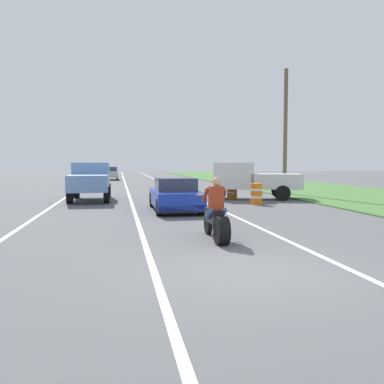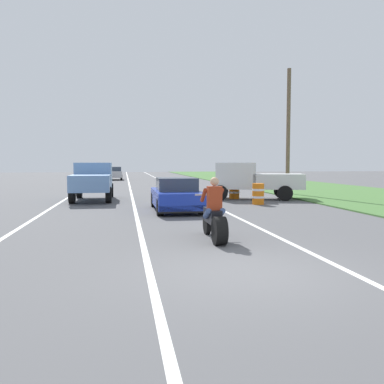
{
  "view_description": "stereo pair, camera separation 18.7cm",
  "coord_description": "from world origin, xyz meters",
  "px_view_note": "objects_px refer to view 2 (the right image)",
  "views": [
    {
      "loc": [
        -2.42,
        -7.14,
        1.99
      ],
      "look_at": [
        0.01,
        6.58,
        1.0
      ],
      "focal_mm": 38.92,
      "sensor_mm": 36.0,
      "label": 1
    },
    {
      "loc": [
        -2.23,
        -7.17,
        1.99
      ],
      "look_at": [
        0.01,
        6.58,
        1.0
      ],
      "focal_mm": 38.92,
      "sensor_mm": 36.0,
      "label": 2
    }
  ],
  "objects_px": {
    "sports_car_blue": "(176,196)",
    "construction_barrel_mid": "(234,190)",
    "motorcycle_with_rider": "(214,217)",
    "distant_car_far_ahead": "(114,173)",
    "construction_barrel_nearest": "(258,194)",
    "pickup_truck_right_shoulder_white": "(253,179)",
    "pickup_truck_left_lane_light_blue": "(93,179)",
    "construction_barrel_far": "(219,184)"
  },
  "relations": [
    {
      "from": "sports_car_blue",
      "to": "construction_barrel_mid",
      "type": "xyz_separation_m",
      "value": [
        3.87,
        5.19,
        -0.13
      ]
    },
    {
      "from": "motorcycle_with_rider",
      "to": "distant_car_far_ahead",
      "type": "distance_m",
      "value": 38.39
    },
    {
      "from": "motorcycle_with_rider",
      "to": "sports_car_blue",
      "type": "bearing_deg",
      "value": 91.27
    },
    {
      "from": "motorcycle_with_rider",
      "to": "distant_car_far_ahead",
      "type": "xyz_separation_m",
      "value": [
        -3.38,
        38.24,
        0.18
      ]
    },
    {
      "from": "construction_barrel_nearest",
      "to": "motorcycle_with_rider",
      "type": "bearing_deg",
      "value": -114.94
    },
    {
      "from": "pickup_truck_right_shoulder_white",
      "to": "distant_car_far_ahead",
      "type": "bearing_deg",
      "value": 106.62
    },
    {
      "from": "motorcycle_with_rider",
      "to": "pickup_truck_left_lane_light_blue",
      "type": "relative_size",
      "value": 0.46
    },
    {
      "from": "sports_car_blue",
      "to": "construction_barrel_nearest",
      "type": "relative_size",
      "value": 4.3
    },
    {
      "from": "sports_car_blue",
      "to": "construction_barrel_nearest",
      "type": "bearing_deg",
      "value": 25.2
    },
    {
      "from": "construction_barrel_far",
      "to": "construction_barrel_nearest",
      "type": "bearing_deg",
      "value": -91.91
    },
    {
      "from": "pickup_truck_right_shoulder_white",
      "to": "construction_barrel_far",
      "type": "bearing_deg",
      "value": 92.48
    },
    {
      "from": "pickup_truck_right_shoulder_white",
      "to": "distant_car_far_ahead",
      "type": "distance_m",
      "value": 28.0
    },
    {
      "from": "sports_car_blue",
      "to": "pickup_truck_right_shoulder_white",
      "type": "relative_size",
      "value": 0.84
    },
    {
      "from": "motorcycle_with_rider",
      "to": "distant_car_far_ahead",
      "type": "relative_size",
      "value": 0.55
    },
    {
      "from": "construction_barrel_mid",
      "to": "distant_car_far_ahead",
      "type": "xyz_separation_m",
      "value": [
        -7.1,
        26.37,
        0.27
      ]
    },
    {
      "from": "pickup_truck_right_shoulder_white",
      "to": "construction_barrel_nearest",
      "type": "height_order",
      "value": "pickup_truck_right_shoulder_white"
    },
    {
      "from": "pickup_truck_right_shoulder_white",
      "to": "construction_barrel_far",
      "type": "xyz_separation_m",
      "value": [
        -0.29,
        6.74,
        -0.6
      ]
    },
    {
      "from": "motorcycle_with_rider",
      "to": "pickup_truck_left_lane_light_blue",
      "type": "bearing_deg",
      "value": 107.89
    },
    {
      "from": "pickup_truck_right_shoulder_white",
      "to": "construction_barrel_far",
      "type": "relative_size",
      "value": 5.14
    },
    {
      "from": "motorcycle_with_rider",
      "to": "construction_barrel_nearest",
      "type": "bearing_deg",
      "value": 65.06
    },
    {
      "from": "pickup_truck_left_lane_light_blue",
      "to": "construction_barrel_mid",
      "type": "distance_m",
      "value": 7.64
    },
    {
      "from": "motorcycle_with_rider",
      "to": "construction_barrel_nearest",
      "type": "height_order",
      "value": "motorcycle_with_rider"
    },
    {
      "from": "motorcycle_with_rider",
      "to": "pickup_truck_right_shoulder_white",
      "type": "bearing_deg",
      "value": 67.92
    },
    {
      "from": "motorcycle_with_rider",
      "to": "pickup_truck_right_shoulder_white",
      "type": "relative_size",
      "value": 0.43
    },
    {
      "from": "construction_barrel_far",
      "to": "distant_car_far_ahead",
      "type": "height_order",
      "value": "distant_car_far_ahead"
    },
    {
      "from": "construction_barrel_nearest",
      "to": "construction_barrel_mid",
      "type": "xyz_separation_m",
      "value": [
        -0.3,
        3.23,
        0.0
      ]
    },
    {
      "from": "sports_car_blue",
      "to": "distant_car_far_ahead",
      "type": "height_order",
      "value": "distant_car_far_ahead"
    },
    {
      "from": "motorcycle_with_rider",
      "to": "construction_barrel_far",
      "type": "xyz_separation_m",
      "value": [
        4.34,
        18.15,
        -0.09
      ]
    },
    {
      "from": "pickup_truck_left_lane_light_blue",
      "to": "distant_car_far_ahead",
      "type": "height_order",
      "value": "pickup_truck_left_lane_light_blue"
    },
    {
      "from": "construction_barrel_mid",
      "to": "sports_car_blue",
      "type": "bearing_deg",
      "value": -126.7
    },
    {
      "from": "sports_car_blue",
      "to": "construction_barrel_nearest",
      "type": "height_order",
      "value": "sports_car_blue"
    },
    {
      "from": "pickup_truck_right_shoulder_white",
      "to": "construction_barrel_mid",
      "type": "distance_m",
      "value": 1.18
    },
    {
      "from": "construction_barrel_mid",
      "to": "distant_car_far_ahead",
      "type": "bearing_deg",
      "value": 105.07
    },
    {
      "from": "pickup_truck_right_shoulder_white",
      "to": "construction_barrel_mid",
      "type": "relative_size",
      "value": 5.14
    },
    {
      "from": "motorcycle_with_rider",
      "to": "construction_barrel_mid",
      "type": "xyz_separation_m",
      "value": [
        3.72,
        11.88,
        -0.09
      ]
    },
    {
      "from": "pickup_truck_left_lane_light_blue",
      "to": "distant_car_far_ahead",
      "type": "xyz_separation_m",
      "value": [
        0.52,
        26.17,
        -0.33
      ]
    },
    {
      "from": "construction_barrel_nearest",
      "to": "distant_car_far_ahead",
      "type": "relative_size",
      "value": 0.25
    },
    {
      "from": "pickup_truck_right_shoulder_white",
      "to": "construction_barrel_mid",
      "type": "height_order",
      "value": "pickup_truck_right_shoulder_white"
    },
    {
      "from": "pickup_truck_right_shoulder_white",
      "to": "construction_barrel_nearest",
      "type": "distance_m",
      "value": 2.9
    },
    {
      "from": "motorcycle_with_rider",
      "to": "construction_barrel_nearest",
      "type": "distance_m",
      "value": 9.54
    },
    {
      "from": "sports_car_blue",
      "to": "pickup_truck_left_lane_light_blue",
      "type": "distance_m",
      "value": 6.58
    },
    {
      "from": "sports_car_blue",
      "to": "construction_barrel_far",
      "type": "xyz_separation_m",
      "value": [
        4.49,
        11.47,
        -0.13
      ]
    }
  ]
}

